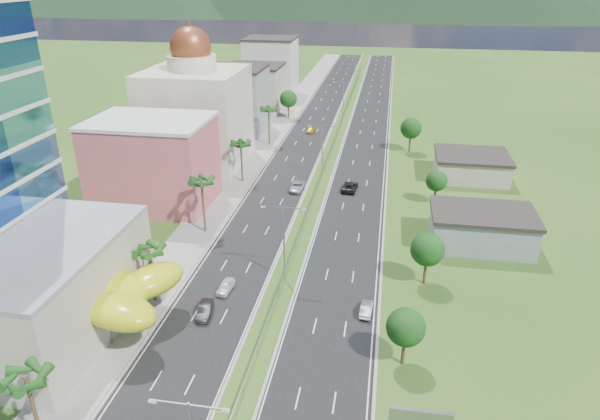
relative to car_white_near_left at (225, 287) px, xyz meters
The scene contains 35 objects.
ground 9.05m from the car_white_near_left, 38.05° to the right, with size 500.00×500.00×0.00m, color #2D5119.
road_left 84.44m from the car_white_near_left, 90.27° to the left, with size 11.00×260.00×0.04m, color black.
road_right 85.70m from the car_white_near_left, 80.19° to the left, with size 11.00×260.00×0.04m, color black.
sidewalk_left 85.02m from the car_white_near_left, 96.68° to the left, with size 7.00×260.00×0.12m, color gray.
median_guardrail 66.81m from the car_white_near_left, 83.90° to the left, with size 0.10×216.06×0.76m.
streetlight_median_b 10.32m from the car_white_near_left, 32.00° to the left, with size 6.04×0.25×11.00m.
streetlight_median_c 45.41m from the car_white_near_left, 80.92° to the left, with size 6.04×0.25×11.00m.
streetlight_median_d 89.92m from the car_white_near_left, 85.46° to the left, with size 6.04×0.25×11.00m.
streetlight_median_e 134.76m from the car_white_near_left, 86.98° to the left, with size 6.04×0.25×11.00m.
lime_canopy 16.61m from the car_white_near_left, 143.43° to the right, with size 18.00×15.00×7.40m.
pink_shophouse 34.38m from the car_white_near_left, 128.32° to the left, with size 20.00×15.00×15.00m, color #D85859.
domed_building 54.72m from the car_white_near_left, 112.91° to the left, with size 20.00×20.00×28.70m.
midrise_grey 77.40m from the car_white_near_left, 104.96° to the left, with size 16.00×15.00×16.00m, color gray.
midrise_beige 98.64m from the car_white_near_left, 101.66° to the left, with size 16.00×15.00×13.00m, color #AAA18C.
midrise_white 121.37m from the car_white_near_left, 99.46° to the left, with size 16.00×15.00×18.00m, color silver.
shed_near 40.17m from the car_white_near_left, 28.98° to the left, with size 15.00×10.00×5.00m, color gray.
shed_far 61.83m from the car_white_near_left, 53.11° to the left, with size 14.00×12.00×4.40m, color #AAA18C.
palm_tree_a 29.72m from the car_white_near_left, 106.94° to the right, with size 3.60×3.60×9.10m.
palm_tree_b 11.11m from the car_white_near_left, 157.02° to the right, with size 3.60×3.60×8.10m.
palm_tree_c 20.03m from the car_white_near_left, 117.05° to the left, with size 3.60×3.60×9.60m.
palm_tree_d 40.90m from the car_white_near_left, 102.02° to the left, with size 3.60×3.60×8.60m.
palm_tree_e 65.43m from the car_white_near_left, 97.42° to the left, with size 3.60×3.60×9.40m.
leafy_tree_lfar 89.96m from the car_white_near_left, 95.36° to the left, with size 4.90×4.90×8.05m.
leafy_tree_ra 25.72m from the car_white_near_left, 24.56° to the right, with size 4.20×4.20×6.90m.
leafy_tree_rb 27.25m from the car_white_near_left, 13.86° to the left, with size 4.55×4.55×7.47m.
leafy_tree_rc 45.24m from the car_white_near_left, 49.80° to the left, with size 3.85×3.85×6.33m.
leafy_tree_rd 69.33m from the car_white_near_left, 68.72° to the left, with size 4.90×4.90×8.05m.
mountain_ridge 449.48m from the car_white_near_left, 81.41° to the left, with size 860.00×140.00×90.00m, color black, non-canonical shape.
car_white_near_left is the anchor object (origin of this frame).
car_dark_left 5.74m from the car_white_near_left, 99.31° to the right, with size 1.55×4.45×1.46m, color black.
car_silver_mid_left 36.58m from the car_white_near_left, 84.85° to the left, with size 2.43×5.26×1.46m, color #9A9DA1.
car_yellow_far_left 76.25m from the car_white_near_left, 89.94° to the left, with size 1.78×4.38×1.27m, color gold.
car_silver_right 18.81m from the car_white_near_left, ahead, with size 1.38×3.97×1.31m, color #97989E.
car_dark_far_right 40.37m from the car_white_near_left, 70.71° to the left, with size 2.59×5.61×1.56m, color black.
motorcycle 5.84m from the car_white_near_left, 104.36° to the right, with size 0.64×2.10×1.35m, color black.
Camera 1 is at (12.67, -52.22, 39.27)m, focal length 32.00 mm.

